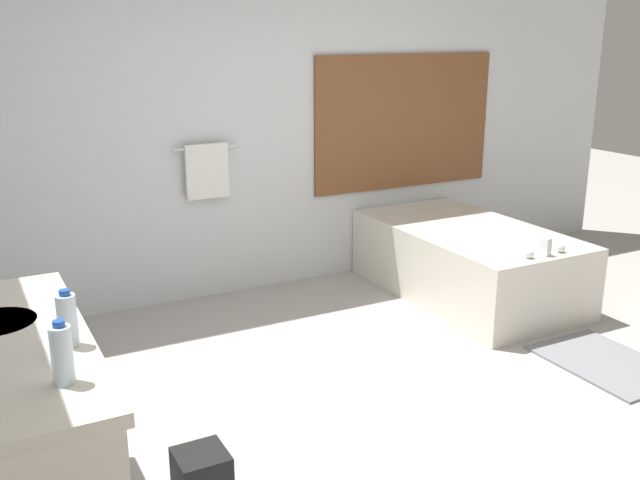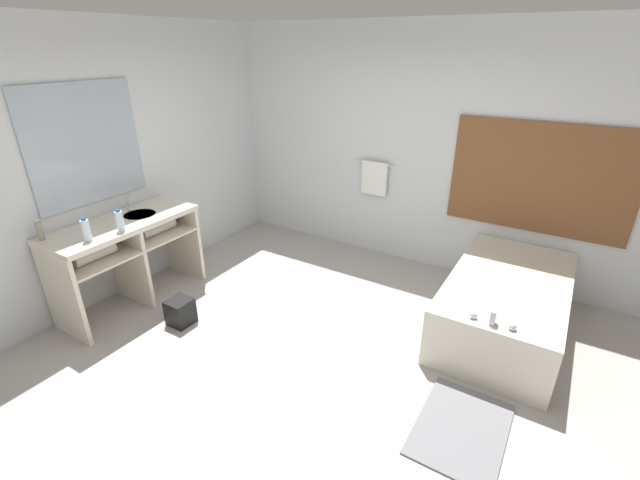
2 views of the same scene
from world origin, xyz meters
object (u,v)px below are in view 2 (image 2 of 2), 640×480
object	(u,v)px
water_bottle_1	(120,221)
soap_dispenser	(40,231)
water_bottle_2	(86,230)
bathtub	(506,302)
waste_bin	(180,312)

from	to	relation	value
water_bottle_1	soap_dispenser	world-z (taller)	water_bottle_1
water_bottle_2	water_bottle_1	bearing A→B (deg)	77.84
bathtub	water_bottle_2	distance (m)	3.78
waste_bin	water_bottle_1	bearing A→B (deg)	-166.78
water_bottle_2	waste_bin	size ratio (longest dim) A/B	0.83
water_bottle_1	waste_bin	size ratio (longest dim) A/B	0.82
water_bottle_2	soap_dispenser	distance (m)	0.41
water_bottle_1	waste_bin	bearing A→B (deg)	13.22
bathtub	soap_dispenser	distance (m)	4.18
bathtub	water_bottle_2	bearing A→B (deg)	-149.06
soap_dispenser	waste_bin	distance (m)	1.38
water_bottle_1	waste_bin	xyz separation A→B (m)	(0.49, 0.11, -0.87)
water_bottle_1	bathtub	bearing A→B (deg)	27.51
bathtub	soap_dispenser	world-z (taller)	soap_dispenser
soap_dispenser	waste_bin	size ratio (longest dim) A/B	0.76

